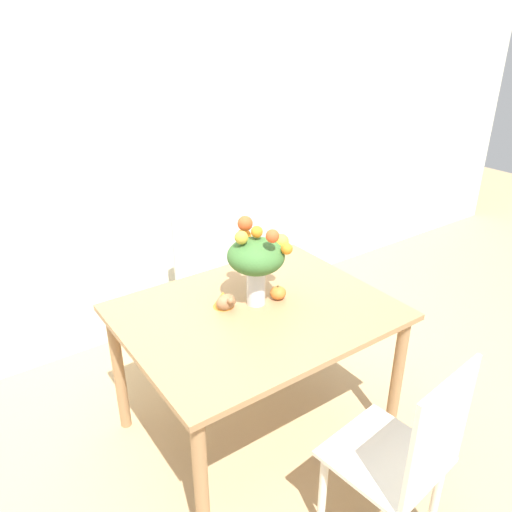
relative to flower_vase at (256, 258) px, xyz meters
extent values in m
plane|color=tan|center=(-0.04, -0.06, -1.02)|extent=(12.00, 12.00, 0.00)
cube|color=silver|center=(-0.04, 1.24, 0.33)|extent=(8.00, 0.06, 2.70)
cube|color=#9E754C|center=(-0.04, -0.06, -0.26)|extent=(1.29, 1.01, 0.03)
cylinder|color=#9E754C|center=(-0.62, -0.50, -0.65)|extent=(0.06, 0.06, 0.74)
cylinder|color=#9E754C|center=(0.54, -0.50, -0.65)|extent=(0.06, 0.06, 0.74)
cylinder|color=#9E754C|center=(-0.62, 0.39, -0.65)|extent=(0.06, 0.06, 0.74)
cylinder|color=#9E754C|center=(0.54, 0.39, -0.65)|extent=(0.06, 0.06, 0.74)
cylinder|color=silver|center=(0.00, 0.00, -0.14)|extent=(0.09, 0.09, 0.21)
cylinder|color=silver|center=(0.00, 0.00, -0.19)|extent=(0.08, 0.08, 0.11)
cylinder|color=#38662D|center=(0.01, 0.00, -0.11)|extent=(0.01, 0.01, 0.26)
cylinder|color=#38662D|center=(0.00, 0.01, -0.11)|extent=(0.01, 0.01, 0.26)
cylinder|color=#38662D|center=(-0.02, 0.01, -0.11)|extent=(0.00, 0.01, 0.26)
cylinder|color=#38662D|center=(-0.02, -0.01, -0.11)|extent=(0.00, 0.01, 0.26)
cylinder|color=#38662D|center=(0.00, -0.02, -0.11)|extent=(0.01, 0.01, 0.26)
ellipsoid|color=#38662D|center=(0.00, 0.00, 0.01)|extent=(0.28, 0.28, 0.17)
sphere|color=#D64C23|center=(0.00, 0.09, 0.15)|extent=(0.07, 0.07, 0.07)
sphere|color=yellow|center=(0.16, 0.01, 0.04)|extent=(0.08, 0.08, 0.08)
sphere|color=#D64C23|center=(0.01, -0.11, 0.15)|extent=(0.06, 0.06, 0.06)
sphere|color=orange|center=(0.00, 0.00, 0.14)|extent=(0.06, 0.06, 0.06)
sphere|color=#AD9E33|center=(-0.08, 0.01, 0.13)|extent=(0.06, 0.06, 0.06)
sphere|color=orange|center=(0.09, -0.12, 0.07)|extent=(0.06, 0.06, 0.06)
sphere|color=orange|center=(0.01, 0.13, 0.07)|extent=(0.08, 0.08, 0.08)
ellipsoid|color=orange|center=(0.11, -0.03, -0.21)|extent=(0.08, 0.08, 0.07)
cylinder|color=brown|center=(0.11, -0.03, -0.18)|extent=(0.01, 0.01, 0.01)
ellipsoid|color=#936642|center=(-0.16, 0.04, -0.21)|extent=(0.10, 0.07, 0.08)
cone|color=orange|center=(-0.16, 0.06, -0.21)|extent=(0.10, 0.10, 0.08)
sphere|color=#936642|center=(-0.16, -0.01, -0.18)|extent=(0.03, 0.03, 0.03)
cube|color=silver|center=(0.20, 0.71, -0.58)|extent=(0.47, 0.47, 0.02)
cylinder|color=silver|center=(0.05, 0.52, -0.80)|extent=(0.04, 0.04, 0.44)
cylinder|color=silver|center=(0.39, 0.56, -0.80)|extent=(0.04, 0.04, 0.44)
cylinder|color=silver|center=(0.01, 0.86, -0.80)|extent=(0.04, 0.04, 0.44)
cylinder|color=silver|center=(0.35, 0.90, -0.80)|extent=(0.04, 0.04, 0.44)
cube|color=silver|center=(0.18, 0.91, -0.31)|extent=(0.40, 0.07, 0.52)
cube|color=silver|center=(0.04, -0.86, -0.58)|extent=(0.47, 0.47, 0.02)
cylinder|color=silver|center=(0.19, -0.67, -0.80)|extent=(0.04, 0.04, 0.44)
cylinder|color=silver|center=(-0.15, -0.71, -0.80)|extent=(0.04, 0.04, 0.44)
cylinder|color=silver|center=(0.23, -1.01, -0.80)|extent=(0.04, 0.04, 0.44)
cube|color=silver|center=(0.06, -1.06, -0.31)|extent=(0.40, 0.06, 0.52)
camera|label=1|loc=(-1.25, -1.77, 1.05)|focal=35.00mm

